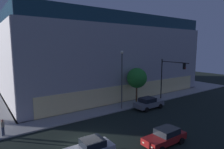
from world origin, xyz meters
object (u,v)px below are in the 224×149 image
object	(u,v)px
traffic_light_far_corner	(169,73)
car_grey	(149,103)
sidewalk_tree	(137,78)
modern_building	(93,55)
car_silver	(90,149)
pedestrian_waiting	(3,126)
car_red	(165,136)
street_lamp_sidewalk	(122,73)

from	to	relation	value
traffic_light_far_corner	car_grey	world-z (taller)	traffic_light_far_corner
sidewalk_tree	car_grey	bearing A→B (deg)	-92.34
traffic_light_far_corner	sidewalk_tree	distance (m)	5.80
modern_building	car_grey	xyz separation A→B (m)	(-1.16, -18.78, -6.49)
sidewalk_tree	car_grey	world-z (taller)	sidewalk_tree
sidewalk_tree	traffic_light_far_corner	bearing A→B (deg)	-19.62
car_silver	car_grey	xyz separation A→B (m)	(13.54, 6.55, 0.06)
pedestrian_waiting	car_red	distance (m)	16.25
car_grey	street_lamp_sidewalk	bearing A→B (deg)	151.42
traffic_light_far_corner	sidewalk_tree	xyz separation A→B (m)	(-5.43, 1.94, -0.60)
pedestrian_waiting	car_grey	bearing A→B (deg)	-5.97
sidewalk_tree	car_grey	distance (m)	4.40
modern_building	car_red	xyz separation A→B (m)	(-7.78, -27.37, -6.57)
modern_building	sidewalk_tree	world-z (taller)	modern_building
traffic_light_far_corner	pedestrian_waiting	size ratio (longest dim) A/B	4.03
modern_building	car_silver	bearing A→B (deg)	-120.13
street_lamp_sidewalk	car_grey	xyz separation A→B (m)	(3.57, -1.95, -4.57)
sidewalk_tree	car_red	size ratio (longest dim) A/B	1.27
modern_building	traffic_light_far_corner	xyz separation A→B (m)	(4.38, -17.92, -2.49)
modern_building	car_silver	size ratio (longest dim) A/B	9.01
traffic_light_far_corner	car_grey	size ratio (longest dim) A/B	1.47
street_lamp_sidewalk	sidewalk_tree	world-z (taller)	street_lamp_sidewalk
street_lamp_sidewalk	pedestrian_waiting	bearing A→B (deg)	179.87
traffic_light_far_corner	car_silver	bearing A→B (deg)	-158.78
sidewalk_tree	car_silver	world-z (taller)	sidewalk_tree
traffic_light_far_corner	street_lamp_sidewalk	xyz separation A→B (m)	(-9.12, 1.09, 0.57)
pedestrian_waiting	car_silver	xyz separation A→B (m)	(5.42, -8.53, -0.38)
modern_building	car_red	distance (m)	29.20
modern_building	sidewalk_tree	distance (m)	16.31
car_grey	car_red	bearing A→B (deg)	-127.61
modern_building	street_lamp_sidewalk	size ratio (longest dim) A/B	4.36
sidewalk_tree	car_silver	distance (m)	16.90
car_silver	sidewalk_tree	bearing A→B (deg)	34.39
pedestrian_waiting	car_grey	distance (m)	19.06
modern_building	car_silver	distance (m)	30.00
street_lamp_sidewalk	car_red	distance (m)	11.92
street_lamp_sidewalk	car_red	size ratio (longest dim) A/B	1.88
sidewalk_tree	street_lamp_sidewalk	bearing A→B (deg)	-167.04
traffic_light_far_corner	sidewalk_tree	size ratio (longest dim) A/B	1.21
pedestrian_waiting	car_grey	size ratio (longest dim) A/B	0.37
car_red	car_grey	distance (m)	10.84
street_lamp_sidewalk	car_grey	distance (m)	6.12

